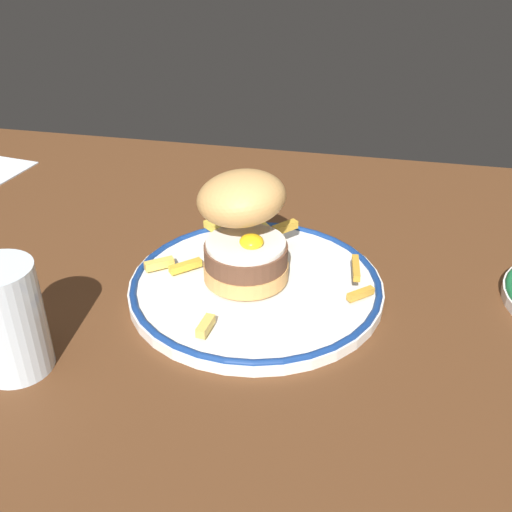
% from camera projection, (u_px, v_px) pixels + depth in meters
% --- Properties ---
extents(ground_plane, '(1.39, 0.95, 0.04)m').
position_uv_depth(ground_plane, '(209.00, 326.00, 0.65)').
color(ground_plane, '#533019').
extents(dinner_plate, '(0.28, 0.28, 0.02)m').
position_uv_depth(dinner_plate, '(256.00, 285.00, 0.67)').
color(dinner_plate, white).
rests_on(dinner_plate, ground_plane).
extents(burger, '(0.12, 0.12, 0.12)m').
position_uv_depth(burger, '(243.00, 225.00, 0.65)').
color(burger, tan).
rests_on(burger, dinner_plate).
extents(fries_pile, '(0.26, 0.24, 0.03)m').
position_uv_depth(fries_pile, '(244.00, 254.00, 0.70)').
color(fries_pile, '#DEB850').
rests_on(fries_pile, dinner_plate).
extents(water_glass, '(0.07, 0.07, 0.11)m').
position_uv_depth(water_glass, '(9.00, 326.00, 0.54)').
color(water_glass, silver).
rests_on(water_glass, ground_plane).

